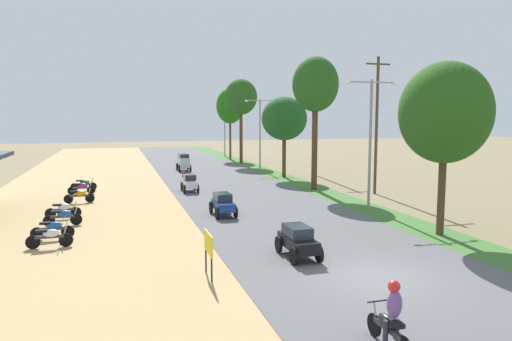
{
  "coord_description": "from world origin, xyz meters",
  "views": [
    {
      "loc": [
        -8.13,
        -13.28,
        5.35
      ],
      "look_at": [
        0.4,
        15.42,
        1.91
      ],
      "focal_mm": 33.06,
      "sensor_mm": 36.0,
      "label": 1
    }
  ],
  "objects_px": {
    "streetlamp_near": "(370,135)",
    "utility_pole_far": "(315,119)",
    "car_sedan_black": "(298,240)",
    "median_tree_third": "(284,119)",
    "parked_motorbike_fifth": "(80,195)",
    "motorbike_ahead_second": "(184,174)",
    "car_hatchback_white": "(190,182)",
    "parked_motorbike_second": "(53,228)",
    "parked_motorbike_third": "(63,216)",
    "car_van_silver": "(183,161)",
    "parked_motorbike_nearest": "(50,236)",
    "parked_motorbike_sixth": "(82,187)",
    "streetlamp_mid": "(260,128)",
    "streetlamp_far": "(225,124)",
    "median_tree_fifth": "(230,106)",
    "utility_pole_near": "(377,123)",
    "median_tree_fourth": "(241,97)",
    "motorbike_foreground_rider": "(391,317)",
    "parked_motorbike_seventh": "(84,184)",
    "median_tree_second": "(315,86)",
    "car_sedan_blue": "(223,203)",
    "parked_motorbike_fourth": "(64,209)",
    "median_tree_nearest": "(445,113)",
    "street_signboard": "(208,246)"
  },
  "relations": [
    {
      "from": "parked_motorbike_third",
      "to": "median_tree_third",
      "type": "xyz_separation_m",
      "value": [
        16.65,
        14.46,
        4.61
      ]
    },
    {
      "from": "parked_motorbike_nearest",
      "to": "utility_pole_near",
      "type": "xyz_separation_m",
      "value": [
        19.85,
        8.51,
        4.33
      ]
    },
    {
      "from": "parked_motorbike_fifth",
      "to": "streetlamp_mid",
      "type": "relative_size",
      "value": 0.26
    },
    {
      "from": "parked_motorbike_sixth",
      "to": "utility_pole_far",
      "type": "height_order",
      "value": "utility_pole_far"
    },
    {
      "from": "streetlamp_far",
      "to": "car_hatchback_white",
      "type": "height_order",
      "value": "streetlamp_far"
    },
    {
      "from": "parked_motorbike_nearest",
      "to": "median_tree_fifth",
      "type": "distance_m",
      "value": 40.94
    },
    {
      "from": "streetlamp_near",
      "to": "utility_pole_far",
      "type": "relative_size",
      "value": 0.74
    },
    {
      "from": "parked_motorbike_second",
      "to": "parked_motorbike_third",
      "type": "distance_m",
      "value": 2.55
    },
    {
      "from": "street_signboard",
      "to": "motorbike_foreground_rider",
      "type": "relative_size",
      "value": 0.83
    },
    {
      "from": "streetlamp_mid",
      "to": "car_hatchback_white",
      "type": "xyz_separation_m",
      "value": [
        -9.06,
        -12.61,
        -3.42
      ]
    },
    {
      "from": "motorbike_foreground_rider",
      "to": "median_tree_nearest",
      "type": "bearing_deg",
      "value": 47.07
    },
    {
      "from": "parked_motorbike_seventh",
      "to": "street_signboard",
      "type": "bearing_deg",
      "value": -76.11
    },
    {
      "from": "parked_motorbike_third",
      "to": "car_van_silver",
      "type": "bearing_deg",
      "value": 67.82
    },
    {
      "from": "utility_pole_far",
      "to": "streetlamp_far",
      "type": "bearing_deg",
      "value": 99.19
    },
    {
      "from": "car_sedan_black",
      "to": "motorbike_foreground_rider",
      "type": "relative_size",
      "value": 1.26
    },
    {
      "from": "parked_motorbike_fourth",
      "to": "streetlamp_near",
      "type": "bearing_deg",
      "value": -7.29
    },
    {
      "from": "utility_pole_near",
      "to": "motorbike_ahead_second",
      "type": "distance_m",
      "value": 16.28
    },
    {
      "from": "parked_motorbike_seventh",
      "to": "median_tree_second",
      "type": "bearing_deg",
      "value": -15.17
    },
    {
      "from": "median_tree_fifth",
      "to": "utility_pole_near",
      "type": "relative_size",
      "value": 0.94
    },
    {
      "from": "streetlamp_mid",
      "to": "streetlamp_far",
      "type": "bearing_deg",
      "value": 90.0
    },
    {
      "from": "utility_pole_near",
      "to": "motorbike_ahead_second",
      "type": "bearing_deg",
      "value": 138.94
    },
    {
      "from": "median_tree_fifth",
      "to": "car_sedan_black",
      "type": "distance_m",
      "value": 42.17
    },
    {
      "from": "parked_motorbike_second",
      "to": "utility_pole_near",
      "type": "distance_m",
      "value": 21.56
    },
    {
      "from": "parked_motorbike_nearest",
      "to": "parked_motorbike_sixth",
      "type": "distance_m",
      "value": 13.64
    },
    {
      "from": "car_sedan_blue",
      "to": "car_van_silver",
      "type": "xyz_separation_m",
      "value": [
        0.87,
        21.56,
        0.28
      ]
    },
    {
      "from": "parked_motorbike_second",
      "to": "streetlamp_near",
      "type": "bearing_deg",
      "value": 7.78
    },
    {
      "from": "motorbike_foreground_rider",
      "to": "utility_pole_near",
      "type": "bearing_deg",
      "value": 60.21
    },
    {
      "from": "street_signboard",
      "to": "streetlamp_mid",
      "type": "height_order",
      "value": "streetlamp_mid"
    },
    {
      "from": "median_tree_nearest",
      "to": "car_hatchback_white",
      "type": "distance_m",
      "value": 18.35
    },
    {
      "from": "median_tree_fourth",
      "to": "streetlamp_far",
      "type": "bearing_deg",
      "value": 88.03
    },
    {
      "from": "car_van_silver",
      "to": "street_signboard",
      "type": "bearing_deg",
      "value": -96.34
    },
    {
      "from": "parked_motorbike_fifth",
      "to": "motorbike_ahead_second",
      "type": "height_order",
      "value": "motorbike_ahead_second"
    },
    {
      "from": "streetlamp_mid",
      "to": "streetlamp_far",
      "type": "height_order",
      "value": "streetlamp_far"
    },
    {
      "from": "utility_pole_near",
      "to": "median_tree_fifth",
      "type": "bearing_deg",
      "value": 96.99
    },
    {
      "from": "car_sedan_black",
      "to": "median_tree_third",
      "type": "bearing_deg",
      "value": 71.32
    },
    {
      "from": "median_tree_fourth",
      "to": "car_hatchback_white",
      "type": "bearing_deg",
      "value": -114.83
    },
    {
      "from": "car_sedan_black",
      "to": "car_hatchback_white",
      "type": "bearing_deg",
      "value": 95.32
    },
    {
      "from": "utility_pole_far",
      "to": "parked_motorbike_second",
      "type": "bearing_deg",
      "value": -137.91
    },
    {
      "from": "parked_motorbike_nearest",
      "to": "car_sedan_black",
      "type": "distance_m",
      "value": 10.0
    },
    {
      "from": "utility_pole_near",
      "to": "motorbike_ahead_second",
      "type": "xyz_separation_m",
      "value": [
        -11.84,
        10.31,
        -4.31
      ]
    },
    {
      "from": "parked_motorbike_fourth",
      "to": "parked_motorbike_seventh",
      "type": "height_order",
      "value": "same"
    },
    {
      "from": "median_tree_fourth",
      "to": "utility_pole_far",
      "type": "bearing_deg",
      "value": -71.92
    },
    {
      "from": "streetlamp_far",
      "to": "median_tree_fourth",
      "type": "bearing_deg",
      "value": -91.97
    },
    {
      "from": "streetlamp_near",
      "to": "car_sedan_black",
      "type": "distance_m",
      "value": 11.42
    },
    {
      "from": "car_sedan_blue",
      "to": "car_van_silver",
      "type": "relative_size",
      "value": 0.94
    },
    {
      "from": "parked_motorbike_fifth",
      "to": "streetlamp_mid",
      "type": "height_order",
      "value": "streetlamp_mid"
    },
    {
      "from": "car_sedan_black",
      "to": "car_sedan_blue",
      "type": "distance_m",
      "value": 8.28
    },
    {
      "from": "parked_motorbike_fourth",
      "to": "motorbike_foreground_rider",
      "type": "distance_m",
      "value": 19.2
    },
    {
      "from": "motorbike_foreground_rider",
      "to": "motorbike_ahead_second",
      "type": "xyz_separation_m",
      "value": [
        -0.49,
        30.13,
        -0.28
      ]
    },
    {
      "from": "streetlamp_far",
      "to": "car_van_silver",
      "type": "distance_m",
      "value": 17.76
    }
  ]
}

